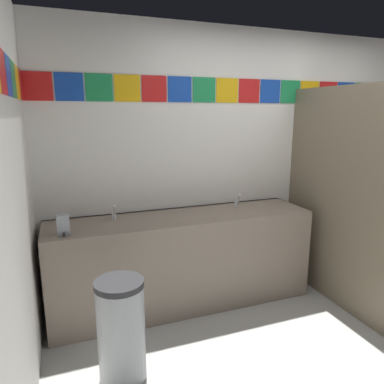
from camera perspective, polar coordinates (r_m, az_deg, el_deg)
The scene contains 9 objects.
ground_plane at distance 3.09m, azimuth 27.52°, elevation -23.24°, with size 9.85×9.85×0.00m, color #9E9E99.
wall_back at distance 3.79m, azimuth 11.60°, elevation 5.25°, with size 4.48×0.09×2.52m.
vanity_counter at distance 3.29m, azimuth -1.46°, elevation -10.75°, with size 2.34×0.57×0.84m.
faucet_left at distance 3.09m, azimuth -12.40°, elevation -3.46°, with size 0.04×0.10×0.14m.
faucet_right at distance 3.44m, azimuth 7.28°, elevation -1.61°, with size 0.04×0.10×0.14m.
soap_dispenser at distance 2.82m, azimuth -20.00°, elevation -5.01°, with size 0.09×0.09×0.16m.
stall_divider at distance 3.35m, azimuth 27.95°, elevation -1.87°, with size 0.92×1.49×1.97m.
toilet at distance 4.19m, azimuth 25.25°, elevation -8.64°, with size 0.39×0.49×0.74m.
trash_bin at distance 2.53m, azimuth -11.29°, elevation -20.95°, with size 0.32×0.32×0.70m.
Camera 1 is at (-1.99, -1.59, 1.74)m, focal length 33.19 mm.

